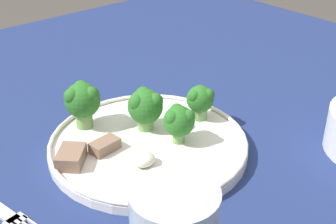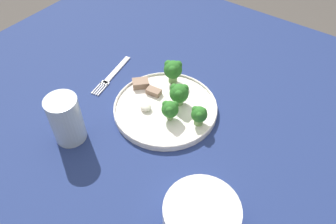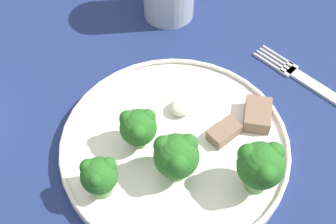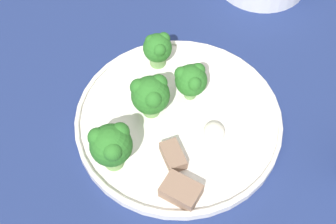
% 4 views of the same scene
% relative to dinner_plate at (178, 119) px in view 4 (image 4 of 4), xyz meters
% --- Properties ---
extents(table, '(1.33, 1.18, 0.71)m').
position_rel_dinner_plate_xyz_m(table, '(0.00, -0.01, -0.09)').
color(table, navy).
rests_on(table, ground_plane).
extents(dinner_plate, '(0.27, 0.27, 0.02)m').
position_rel_dinner_plate_xyz_m(dinner_plate, '(0.00, 0.00, 0.00)').
color(dinner_plate, white).
rests_on(dinner_plate, table).
extents(broccoli_floret_near_rim_left, '(0.04, 0.04, 0.05)m').
position_rel_dinner_plate_xyz_m(broccoli_floret_near_rim_left, '(-0.03, 0.03, 0.04)').
color(broccoli_floret_near_rim_left, '#709E56').
rests_on(broccoli_floret_near_rim_left, dinner_plate).
extents(broccoli_floret_center_left, '(0.05, 0.05, 0.06)m').
position_rel_dinner_plate_xyz_m(broccoli_floret_center_left, '(-0.02, -0.03, 0.04)').
color(broccoli_floret_center_left, '#709E56').
rests_on(broccoli_floret_center_left, dinner_plate).
extents(broccoli_floret_back_left, '(0.04, 0.04, 0.05)m').
position_rel_dinner_plate_xyz_m(broccoli_floret_back_left, '(-0.10, -0.00, 0.03)').
color(broccoli_floret_back_left, '#709E56').
rests_on(broccoli_floret_back_left, dinner_plate).
extents(broccoli_floret_front_left, '(0.05, 0.05, 0.07)m').
position_rel_dinner_plate_xyz_m(broccoli_floret_front_left, '(0.04, -0.09, 0.04)').
color(broccoli_floret_front_left, '#709E56').
rests_on(broccoli_floret_front_left, dinner_plate).
extents(meat_slice_front_slice, '(0.04, 0.03, 0.01)m').
position_rel_dinner_plate_xyz_m(meat_slice_front_slice, '(0.06, -0.02, 0.01)').
color(meat_slice_front_slice, '#846651').
rests_on(meat_slice_front_slice, dinner_plate).
extents(meat_slice_middle_slice, '(0.05, 0.05, 0.02)m').
position_rel_dinner_plate_xyz_m(meat_slice_middle_slice, '(0.10, -0.03, 0.01)').
color(meat_slice_middle_slice, '#846651').
rests_on(meat_slice_middle_slice, dinner_plate).
extents(sauce_dollop, '(0.03, 0.03, 0.02)m').
position_rel_dinner_plate_xyz_m(sauce_dollop, '(0.04, 0.04, 0.01)').
color(sauce_dollop, silver).
rests_on(sauce_dollop, dinner_plate).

